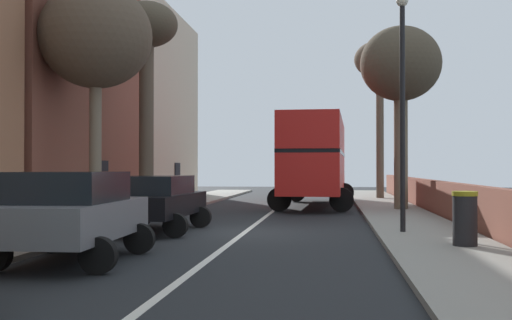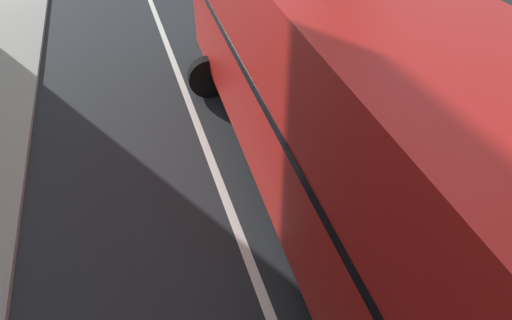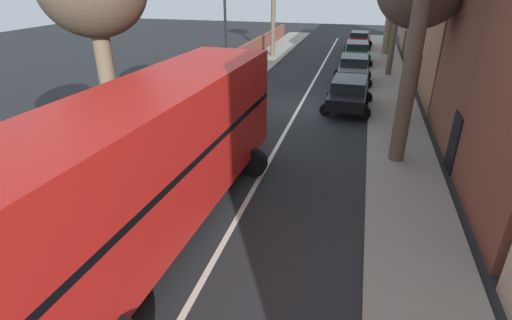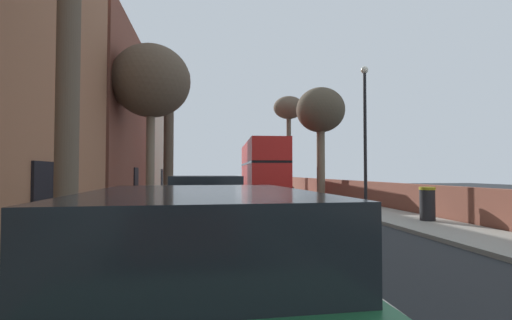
% 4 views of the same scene
% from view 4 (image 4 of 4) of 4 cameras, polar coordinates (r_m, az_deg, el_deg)
% --- Properties ---
extents(ground_plane, '(84.00, 84.00, 0.00)m').
position_cam_4_polar(ground_plane, '(16.01, 1.32, -8.47)').
color(ground_plane, black).
extents(road_centre_line, '(0.16, 54.00, 0.01)m').
position_cam_4_polar(road_centre_line, '(16.01, 1.32, -8.45)').
color(road_centre_line, silver).
rests_on(road_centre_line, ground).
extents(sidewalk_left, '(2.60, 60.00, 0.12)m').
position_cam_4_polar(sidewalk_left, '(16.00, -16.48, -8.17)').
color(sidewalk_left, gray).
rests_on(sidewalk_left, ground).
extents(sidewalk_right, '(2.60, 60.00, 0.12)m').
position_cam_4_polar(sidewalk_right, '(17.43, 17.59, -7.64)').
color(sidewalk_right, gray).
rests_on(sidewalk_right, ground).
extents(terraced_houses_left, '(4.07, 47.52, 10.86)m').
position_cam_4_polar(terraced_houses_left, '(17.69, -27.76, 8.91)').
color(terraced_houses_left, '#9E6647').
rests_on(terraced_houses_left, ground).
extents(boundary_wall_right, '(0.36, 54.00, 1.32)m').
position_cam_4_polar(boundary_wall_right, '(18.09, 22.04, -5.47)').
color(boundary_wall_right, brown).
rests_on(boundary_wall_right, ground).
extents(double_decker_bus, '(3.86, 11.41, 4.06)m').
position_cam_4_polar(double_decker_bus, '(28.16, 0.95, -0.83)').
color(double_decker_bus, red).
rests_on(double_decker_bus, ground).
extents(parked_car_black_left_1, '(2.61, 4.55, 1.59)m').
position_cam_4_polar(parked_car_black_left_1, '(15.38, -7.76, -5.29)').
color(parked_car_black_left_1, black).
rests_on(parked_car_black_left_1, ground).
extents(parked_car_grey_left_2, '(2.59, 4.14, 1.74)m').
position_cam_4_polar(parked_car_grey_left_2, '(9.63, -7.90, -6.95)').
color(parked_car_grey_left_2, slate).
rests_on(parked_car_grey_left_2, ground).
extents(parked_car_green_left_3, '(2.63, 4.62, 1.69)m').
position_cam_4_polar(parked_car_green_left_3, '(3.19, -8.71, -17.66)').
color(parked_car_green_left_3, '#1E6038').
rests_on(parked_car_green_left_3, ground).
extents(street_tree_right_1, '(2.88, 2.88, 8.90)m').
position_cam_4_polar(street_tree_right_1, '(35.33, 5.07, 7.60)').
color(street_tree_right_1, brown).
rests_on(street_tree_right_1, sidewalk_right).
extents(street_tree_left_2, '(3.57, 3.57, 7.55)m').
position_cam_4_polar(street_tree_left_2, '(17.89, -15.90, 11.48)').
color(street_tree_left_2, '#7A6B56').
rests_on(street_tree_left_2, sidewalk_left).
extents(street_tree_right_3, '(3.33, 3.33, 7.56)m').
position_cam_4_polar(street_tree_right_3, '(26.01, 9.94, 7.29)').
color(street_tree_right_3, brown).
rests_on(street_tree_right_3, sidewalk_right).
extents(street_tree_left_6, '(2.41, 2.41, 8.11)m').
position_cam_4_polar(street_tree_left_6, '(22.18, -13.29, 10.78)').
color(street_tree_left_6, brown).
rests_on(street_tree_left_6, sidewalk_left).
extents(lamppost_right, '(0.32, 0.32, 6.31)m').
position_cam_4_polar(lamppost_right, '(16.65, 16.49, 4.99)').
color(lamppost_right, black).
rests_on(lamppost_right, sidewalk_right).
extents(litter_bin_right, '(0.55, 0.55, 1.18)m').
position_cam_4_polar(litter_bin_right, '(14.49, 24.95, -6.13)').
color(litter_bin_right, black).
rests_on(litter_bin_right, sidewalk_right).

